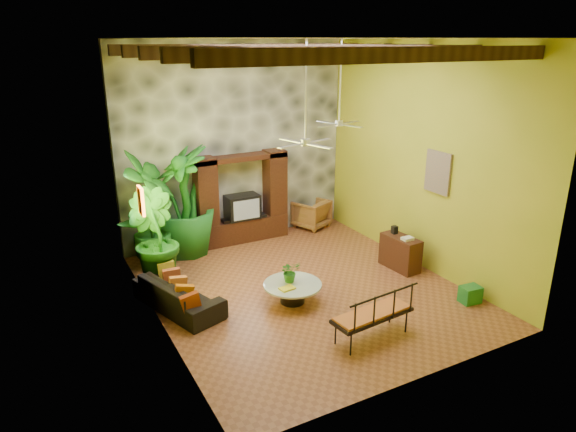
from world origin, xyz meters
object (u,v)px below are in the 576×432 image
coffee_table (292,290)px  ceiling_fan_front (306,131)px  tall_plant_b (153,239)px  entertainment_center (242,205)px  tall_plant_a (150,211)px  green_bin (470,294)px  iron_bench (375,313)px  tall_plant_c (184,201)px  ceiling_fan_back (339,114)px  wicker_armchair (311,214)px  side_console (400,253)px  sofa (178,294)px

coffee_table → ceiling_fan_front: bearing=2.6°
tall_plant_b → coffee_table: bearing=-43.9°
entertainment_center → ceiling_fan_front: 4.30m
entertainment_center → ceiling_fan_front: bearing=-93.2°
ceiling_fan_front → tall_plant_a: ceiling_fan_front is taller
ceiling_fan_front → green_bin: 4.63m
tall_plant_b → iron_bench: 4.88m
ceiling_fan_front → tall_plant_c: 4.22m
ceiling_fan_back → ceiling_fan_front: bearing=-138.4°
ceiling_fan_front → green_bin: ceiling_fan_front is taller
tall_plant_b → wicker_armchair: bearing=17.2°
ceiling_fan_back → side_console: size_ratio=1.94×
tall_plant_a → coffee_table: tall_plant_a is taller
tall_plant_a → tall_plant_b: bearing=-101.4°
wicker_armchair → tall_plant_a: size_ratio=0.32×
entertainment_center → green_bin: size_ratio=6.14×
ceiling_fan_back → wicker_armchair: 3.62m
tall_plant_c → iron_bench: bearing=-72.6°
tall_plant_b → side_console: tall_plant_b is taller
tall_plant_c → entertainment_center: bearing=4.4°
entertainment_center → iron_bench: entertainment_center is taller
tall_plant_b → green_bin: (5.30, -3.79, -0.86)m
wicker_armchair → iron_bench: size_ratio=0.56×
ceiling_fan_back → side_console: ceiling_fan_back is taller
ceiling_fan_front → tall_plant_c: bearing=111.5°
ceiling_fan_front → tall_plant_a: bearing=127.1°
tall_plant_b → green_bin: size_ratio=5.30×
ceiling_fan_back → tall_plant_c: bearing=150.0°
iron_bench → ceiling_fan_back: bearing=61.6°
tall_plant_c → iron_bench: size_ratio=1.71×
ceiling_fan_front → iron_bench: bearing=-80.4°
wicker_armchair → tall_plant_c: tall_plant_c is taller
ceiling_fan_front → iron_bench: (0.32, -1.90, -2.86)m
tall_plant_b → ceiling_fan_front: bearing=-40.4°
entertainment_center → tall_plant_a: bearing=-167.6°
ceiling_fan_back → side_console: (0.87, -1.37, -3.02)m
ceiling_fan_back → tall_plant_b: ceiling_fan_back is taller
wicker_armchair → green_bin: 5.29m
ceiling_fan_front → side_console: bearing=5.0°
sofa → tall_plant_b: (-0.11, 1.27, 0.74)m
tall_plant_c → tall_plant_a: bearing=-155.3°
ceiling_fan_front → ceiling_fan_back: same height
sofa → coffee_table: sofa is taller
tall_plant_a → coffee_table: (2.00, -3.01, -1.10)m
entertainment_center → tall_plant_b: size_ratio=1.16×
side_console → tall_plant_b: bearing=156.0°
ceiling_fan_front → coffee_table: (-0.27, -0.01, -3.15)m
green_bin → side_console: bearing=95.4°
tall_plant_b → tall_plant_c: 1.75m
ceiling_fan_front → tall_plant_c: ceiling_fan_front is taller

